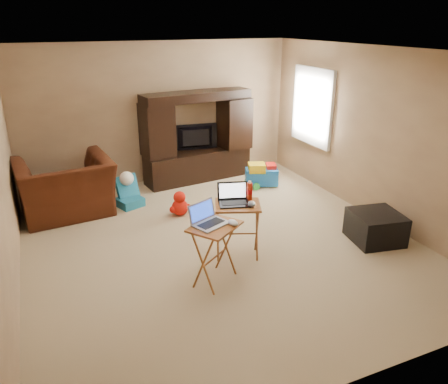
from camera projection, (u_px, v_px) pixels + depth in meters
name	position (u px, v px, depth m)	size (l,w,h in m)	color
floor	(218.00, 241.00, 5.99)	(5.50, 5.50, 0.00)	beige
ceiling	(217.00, 50.00, 5.06)	(5.50, 5.50, 0.00)	silver
wall_back	(159.00, 114.00, 7.87)	(5.00, 5.00, 0.00)	tan
wall_front	(363.00, 253.00, 3.18)	(5.00, 5.00, 0.00)	tan
wall_right	(373.00, 134.00, 6.45)	(5.50, 5.50, 0.00)	tan
window_pane	(313.00, 106.00, 7.71)	(1.20, 1.20, 0.00)	white
window_frame	(312.00, 107.00, 7.70)	(0.06, 1.14, 1.34)	white
entertainment_center	(197.00, 137.00, 8.02)	(2.01, 0.50, 1.64)	black
television	(196.00, 138.00, 8.09)	(0.83, 0.11, 0.48)	black
recliner	(66.00, 188.00, 6.66)	(1.36, 1.19, 0.88)	#481C0F
child_rocker	(129.00, 192.00, 7.02)	(0.37, 0.42, 0.49)	#186686
plush_toy	(180.00, 203.00, 6.72)	(0.35, 0.30, 0.39)	red
push_toy	(262.00, 174.00, 7.92)	(0.59, 0.42, 0.44)	blue
ottoman	(376.00, 227.00, 5.94)	(0.63, 0.63, 0.41)	black
tray_table_left	(215.00, 254.00, 4.96)	(0.55, 0.44, 0.71)	#A65828
tray_table_right	(237.00, 230.00, 5.49)	(0.55, 0.44, 0.72)	#985724
laptop_left	(211.00, 215.00, 4.80)	(0.37, 0.30, 0.24)	#A4A4A9
laptop_right	(234.00, 195.00, 5.32)	(0.38, 0.31, 0.24)	black
mouse_left	(233.00, 223.00, 4.83)	(0.09, 0.14, 0.06)	white
mouse_right	(252.00, 204.00, 5.30)	(0.09, 0.15, 0.06)	#46474C
water_bottle	(250.00, 191.00, 5.46)	(0.07, 0.07, 0.22)	#B5240B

